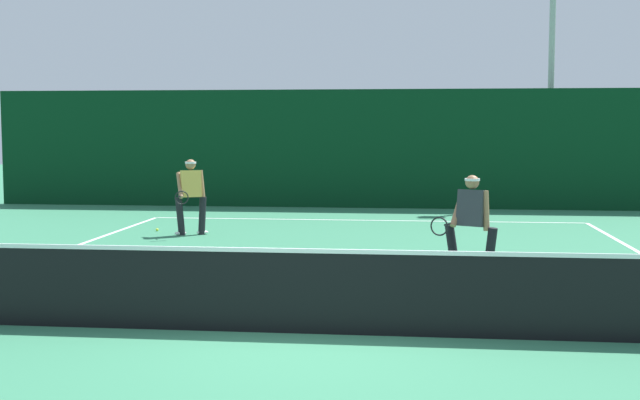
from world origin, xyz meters
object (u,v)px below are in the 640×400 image
at_px(player_far, 191,193).
at_px(tennis_ball_extra, 332,257).
at_px(tennis_ball, 157,230).
at_px(light_pole, 552,44).
at_px(player_near, 471,221).

height_order(player_far, tennis_ball_extra, player_far).
height_order(tennis_ball, tennis_ball_extra, same).
bearing_deg(tennis_ball_extra, player_far, 139.57).
xyz_separation_m(player_far, light_pole, (8.82, 7.56, 3.85)).
xyz_separation_m(player_near, tennis_ball_extra, (-2.35, 1.65, -0.86)).
bearing_deg(player_far, player_near, 117.52).
bearing_deg(light_pole, player_near, -104.33).
bearing_deg(player_near, tennis_ball, -11.31).
bearing_deg(tennis_ball_extra, tennis_ball, 141.57).
bearing_deg(player_near, light_pole, -78.35).
height_order(tennis_ball, light_pole, light_pole).
bearing_deg(tennis_ball, light_pole, 35.63).
height_order(tennis_ball_extra, light_pole, light_pole).
bearing_deg(player_far, tennis_ball_extra, 115.42).
height_order(player_far, light_pole, light_pole).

